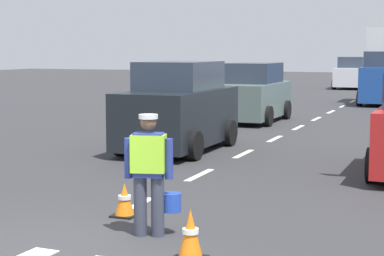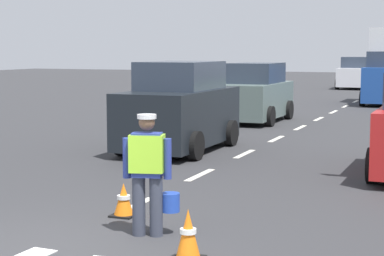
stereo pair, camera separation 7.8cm
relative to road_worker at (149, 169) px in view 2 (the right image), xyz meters
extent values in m
plane|color=#333335|center=(-0.98, 19.73, -0.93)|extent=(96.00, 96.00, 0.00)
cube|color=silver|center=(-0.98, 1.43, -0.93)|extent=(0.14, 1.40, 0.01)
cube|color=silver|center=(-0.98, 4.43, -0.93)|extent=(0.14, 1.40, 0.01)
cube|color=silver|center=(-0.98, 7.43, -0.93)|extent=(0.14, 1.40, 0.01)
cube|color=silver|center=(-0.98, 10.43, -0.93)|extent=(0.14, 1.40, 0.01)
cube|color=silver|center=(-0.98, 13.43, -0.93)|extent=(0.14, 1.40, 0.01)
cube|color=silver|center=(-0.98, 16.43, -0.93)|extent=(0.14, 1.40, 0.01)
cube|color=silver|center=(-0.98, 19.43, -0.93)|extent=(0.14, 1.40, 0.01)
cube|color=silver|center=(-0.98, 22.43, -0.93)|extent=(0.14, 1.40, 0.01)
cube|color=silver|center=(-0.98, 25.43, -0.93)|extent=(0.14, 1.40, 0.01)
cube|color=silver|center=(-0.98, 28.43, -0.93)|extent=(0.14, 1.40, 0.01)
cube|color=silver|center=(-0.98, 31.43, -0.93)|extent=(0.14, 1.40, 0.01)
cube|color=silver|center=(-0.98, 34.43, -0.93)|extent=(0.14, 1.40, 0.01)
cube|color=silver|center=(-0.98, 37.43, -0.93)|extent=(0.14, 1.40, 0.01)
cylinder|color=#383D4C|center=(-0.14, -0.04, -0.52)|extent=(0.18, 0.18, 0.82)
cylinder|color=#383D4C|center=(0.10, 0.02, -0.52)|extent=(0.18, 0.18, 0.82)
cube|color=navy|center=(-0.02, -0.01, 0.19)|extent=(0.45, 0.33, 0.60)
cube|color=#A5EA33|center=(-0.02, -0.01, 0.21)|extent=(0.52, 0.39, 0.51)
cylinder|color=navy|center=(-0.29, -0.08, 0.14)|extent=(0.11, 0.11, 0.55)
cylinder|color=navy|center=(0.25, 0.06, 0.14)|extent=(0.11, 0.11, 0.55)
sphere|color=brown|center=(-0.02, -0.01, 0.63)|extent=(0.22, 0.22, 0.22)
cylinder|color=silver|center=(-0.02, -0.01, 0.71)|extent=(0.26, 0.26, 0.06)
cylinder|color=#2347B7|center=(0.24, 0.16, -0.48)|extent=(0.26, 0.26, 0.26)
cone|color=orange|center=(0.90, -0.81, -0.60)|extent=(0.30, 0.30, 0.60)
cylinder|color=white|center=(0.90, -0.81, -0.57)|extent=(0.20, 0.20, 0.06)
cube|color=black|center=(-0.83, 0.84, -0.92)|extent=(0.36, 0.36, 0.03)
cone|color=orange|center=(-0.83, 0.84, -0.66)|extent=(0.30, 0.30, 0.48)
cylinder|color=white|center=(-0.83, 0.84, -0.64)|extent=(0.20, 0.20, 0.06)
cylinder|color=black|center=(-0.30, 25.72, -0.59)|extent=(0.22, 0.68, 0.68)
cylinder|color=black|center=(-0.30, 22.86, -0.59)|extent=(0.22, 0.68, 0.68)
cube|color=slate|center=(-2.88, 14.74, -0.16)|extent=(1.73, 4.14, 1.18)
cube|color=#2D3847|center=(-2.88, 14.84, 0.78)|extent=(1.52, 2.28, 0.70)
cylinder|color=black|center=(-2.00, 13.46, -0.59)|extent=(0.22, 0.68, 0.68)
cylinder|color=black|center=(-3.77, 13.46, -0.59)|extent=(0.22, 0.68, 0.68)
cylinder|color=black|center=(-2.00, 16.02, -0.59)|extent=(0.22, 0.68, 0.68)
cylinder|color=black|center=(-3.77, 16.02, -0.59)|extent=(0.22, 0.68, 0.68)
cube|color=black|center=(-2.69, 7.40, -0.07)|extent=(1.84, 4.12, 1.35)
cube|color=#2D3847|center=(-2.69, 7.51, 0.95)|extent=(1.62, 2.27, 0.70)
cylinder|color=black|center=(-1.75, 6.12, -0.59)|extent=(0.22, 0.68, 0.68)
cylinder|color=black|center=(-3.63, 6.12, -0.59)|extent=(0.22, 0.68, 0.68)
cylinder|color=black|center=(-1.75, 8.68, -0.59)|extent=(0.22, 0.68, 0.68)
cylinder|color=black|center=(-3.63, 8.68, -0.59)|extent=(0.22, 0.68, 0.68)
cylinder|color=black|center=(2.38, 4.90, -0.59)|extent=(0.22, 0.68, 0.68)
cube|color=silver|center=(-2.66, 36.71, -0.17)|extent=(1.80, 4.31, 1.17)
cube|color=#2D3847|center=(-2.66, 36.82, 0.77)|extent=(1.59, 2.37, 0.70)
cylinder|color=black|center=(-1.74, 35.37, -0.59)|extent=(0.22, 0.68, 0.68)
cylinder|color=black|center=(-3.59, 35.37, -0.59)|extent=(0.22, 0.68, 0.68)
cylinder|color=black|center=(-1.74, 38.05, -0.59)|extent=(0.22, 0.68, 0.68)
cylinder|color=black|center=(-3.59, 38.05, -0.59)|extent=(0.22, 0.68, 0.68)
camera|label=1|loc=(3.85, -8.24, 1.61)|focal=63.62mm
camera|label=2|loc=(3.92, -8.21, 1.61)|focal=63.62mm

